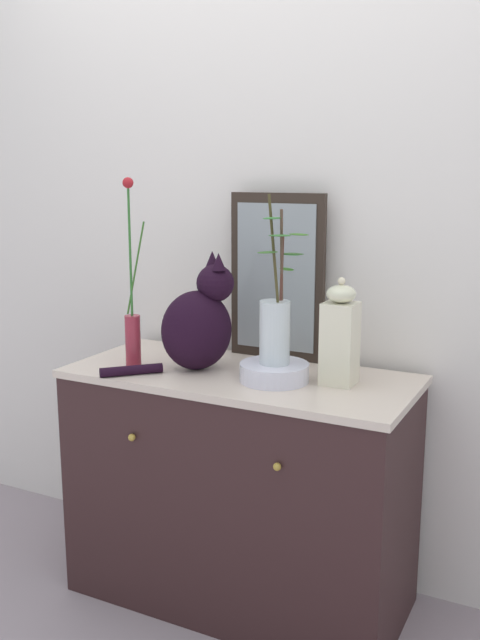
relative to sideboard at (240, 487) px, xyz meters
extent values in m
plane|color=gray|center=(0.00, 0.00, -0.41)|extent=(6.00, 6.00, 0.00)
cube|color=silver|center=(0.00, 0.33, 0.89)|extent=(4.40, 0.08, 2.60)
cube|color=#321D1E|center=(0.00, 0.00, -0.01)|extent=(1.14, 0.51, 0.79)
cube|color=beige|center=(0.00, 0.00, 0.40)|extent=(1.16, 0.52, 0.02)
sphere|color=#B79338|center=(-0.26, -0.27, 0.23)|extent=(0.02, 0.02, 0.02)
sphere|color=#B79338|center=(0.26, -0.27, 0.23)|extent=(0.02, 0.02, 0.02)
cube|color=#2E231C|center=(0.03, 0.24, 0.70)|extent=(0.35, 0.03, 0.58)
cube|color=gray|center=(0.03, 0.22, 0.70)|extent=(0.29, 0.01, 0.51)
ellipsoid|color=black|center=(-0.15, -0.03, 0.54)|extent=(0.29, 0.29, 0.27)
sphere|color=black|center=(-0.10, 0.02, 0.70)|extent=(0.13, 0.13, 0.13)
cone|color=black|center=(-0.13, 0.05, 0.78)|extent=(0.05, 0.05, 0.06)
cone|color=black|center=(-0.08, 0.00, 0.78)|extent=(0.05, 0.05, 0.06)
cylinder|color=black|center=(-0.31, -0.18, 0.43)|extent=(0.17, 0.17, 0.03)
cylinder|color=maroon|center=(-0.36, -0.09, 0.50)|extent=(0.05, 0.05, 0.18)
cylinder|color=#316D2C|center=(-0.36, -0.09, 0.80)|extent=(0.01, 0.01, 0.42)
sphere|color=#A81B22|center=(-0.36, -0.09, 1.03)|extent=(0.04, 0.04, 0.04)
cylinder|color=#366A25|center=(-0.34, -0.09, 0.75)|extent=(0.08, 0.01, 0.31)
cylinder|color=white|center=(0.14, -0.03, 0.44)|extent=(0.22, 0.22, 0.06)
cylinder|color=silver|center=(0.14, -0.03, 0.57)|extent=(0.10, 0.10, 0.20)
cylinder|color=#543026|center=(0.16, -0.02, 0.73)|extent=(0.03, 0.04, 0.29)
ellipsoid|color=#377322|center=(0.16, 0.01, 0.77)|extent=(0.08, 0.07, 0.01)
ellipsoid|color=#287629|center=(0.17, 0.00, 0.81)|extent=(0.07, 0.05, 0.01)
cylinder|color=#503B2C|center=(0.16, -0.03, 0.77)|extent=(0.03, 0.07, 0.37)
ellipsoid|color=#39642E|center=(0.18, 0.00, 0.82)|extent=(0.07, 0.04, 0.01)
ellipsoid|color=#386C22|center=(0.21, -0.01, 0.88)|extent=(0.08, 0.05, 0.01)
cylinder|color=#423B1F|center=(0.14, -0.05, 0.80)|extent=(0.05, 0.02, 0.41)
ellipsoid|color=#38662A|center=(0.13, -0.07, 0.83)|extent=(0.07, 0.08, 0.01)
ellipsoid|color=#377333|center=(0.17, -0.06, 0.88)|extent=(0.08, 0.07, 0.01)
ellipsoid|color=#2D702E|center=(0.15, -0.07, 0.93)|extent=(0.06, 0.08, 0.01)
cube|color=#ECE5C7|center=(0.33, 0.03, 0.54)|extent=(0.10, 0.10, 0.26)
ellipsoid|color=beige|center=(0.33, 0.03, 0.70)|extent=(0.09, 0.09, 0.06)
sphere|color=#F2E2BE|center=(0.33, 0.03, 0.74)|extent=(0.02, 0.02, 0.02)
camera|label=1|loc=(1.03, -2.04, 1.07)|focal=40.02mm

